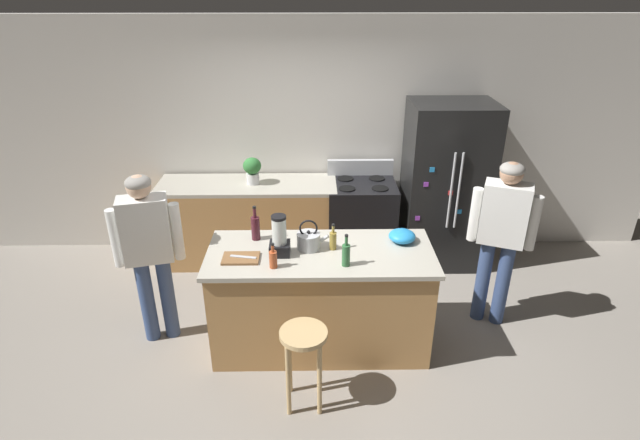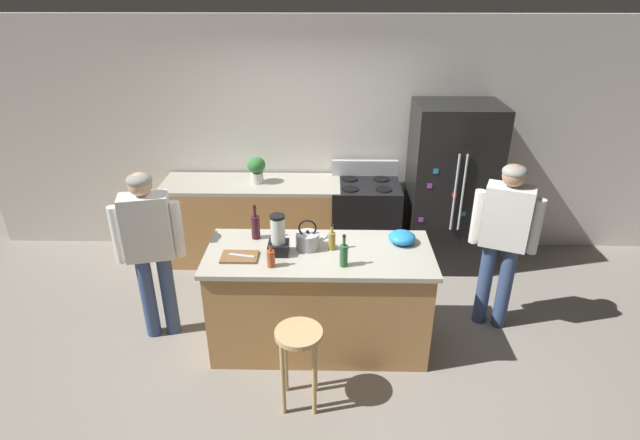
% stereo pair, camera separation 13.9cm
% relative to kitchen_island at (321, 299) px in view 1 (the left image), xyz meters
% --- Properties ---
extents(ground_plane, '(14.00, 14.00, 0.00)m').
position_rel_kitchen_island_xyz_m(ground_plane, '(0.00, 0.00, -0.48)').
color(ground_plane, gray).
extents(back_wall, '(8.00, 0.10, 2.70)m').
position_rel_kitchen_island_xyz_m(back_wall, '(0.00, 1.95, 0.87)').
color(back_wall, silver).
rests_on(back_wall, ground_plane).
extents(kitchen_island, '(1.92, 0.81, 0.96)m').
position_rel_kitchen_island_xyz_m(kitchen_island, '(0.00, 0.00, 0.00)').
color(kitchen_island, '#B7844C').
rests_on(kitchen_island, ground_plane).
extents(back_counter_run, '(2.00, 0.64, 0.96)m').
position_rel_kitchen_island_xyz_m(back_counter_run, '(-0.80, 1.55, -0.00)').
color(back_counter_run, '#B7844C').
rests_on(back_counter_run, ground_plane).
extents(refrigerator, '(0.90, 0.73, 1.87)m').
position_rel_kitchen_island_xyz_m(refrigerator, '(1.42, 1.50, 0.45)').
color(refrigerator, black).
rests_on(refrigerator, ground_plane).
extents(stove_range, '(0.76, 0.65, 1.14)m').
position_rel_kitchen_island_xyz_m(stove_range, '(0.49, 1.52, 0.01)').
color(stove_range, black).
rests_on(stove_range, ground_plane).
extents(person_by_island_left, '(0.59, 0.31, 1.61)m').
position_rel_kitchen_island_xyz_m(person_by_island_left, '(-1.48, 0.12, 0.49)').
color(person_by_island_left, '#384C7A').
rests_on(person_by_island_left, ground_plane).
extents(person_by_sink_right, '(0.58, 0.36, 1.63)m').
position_rel_kitchen_island_xyz_m(person_by_sink_right, '(1.64, 0.33, 0.51)').
color(person_by_sink_right, '#384C7A').
rests_on(person_by_sink_right, ground_plane).
extents(bar_stool, '(0.36, 0.36, 0.69)m').
position_rel_kitchen_island_xyz_m(bar_stool, '(-0.14, -0.72, 0.05)').
color(bar_stool, tan).
rests_on(bar_stool, ground_plane).
extents(potted_plant, '(0.20, 0.20, 0.30)m').
position_rel_kitchen_island_xyz_m(potted_plant, '(-0.73, 1.55, 0.65)').
color(potted_plant, silver).
rests_on(potted_plant, back_counter_run).
extents(blender_appliance, '(0.17, 0.17, 0.35)m').
position_rel_kitchen_island_xyz_m(blender_appliance, '(-0.34, -0.03, 0.63)').
color(blender_appliance, black).
rests_on(blender_appliance, kitchen_island).
extents(bottle_cooking_sauce, '(0.06, 0.06, 0.22)m').
position_rel_kitchen_island_xyz_m(bottle_cooking_sauce, '(-0.38, -0.24, 0.56)').
color(bottle_cooking_sauce, '#B24C26').
rests_on(bottle_cooking_sauce, kitchen_island).
extents(bottle_wine, '(0.08, 0.08, 0.32)m').
position_rel_kitchen_island_xyz_m(bottle_wine, '(-0.56, 0.23, 0.59)').
color(bottle_wine, '#471923').
rests_on(bottle_wine, kitchen_island).
extents(bottle_vinegar, '(0.06, 0.06, 0.24)m').
position_rel_kitchen_island_xyz_m(bottle_vinegar, '(0.11, 0.05, 0.56)').
color(bottle_vinegar, olive).
rests_on(bottle_vinegar, kitchen_island).
extents(bottle_olive_oil, '(0.07, 0.07, 0.28)m').
position_rel_kitchen_island_xyz_m(bottle_olive_oil, '(0.20, -0.22, 0.58)').
color(bottle_olive_oil, '#2D6638').
rests_on(bottle_olive_oil, kitchen_island).
extents(mixing_bowl, '(0.23, 0.23, 0.10)m').
position_rel_kitchen_island_xyz_m(mixing_bowl, '(0.71, 0.17, 0.53)').
color(mixing_bowl, '#268CD8').
rests_on(mixing_bowl, kitchen_island).
extents(tea_kettle, '(0.28, 0.20, 0.27)m').
position_rel_kitchen_island_xyz_m(tea_kettle, '(-0.10, 0.06, 0.56)').
color(tea_kettle, '#B7BABF').
rests_on(tea_kettle, kitchen_island).
extents(cutting_board, '(0.30, 0.20, 0.02)m').
position_rel_kitchen_island_xyz_m(cutting_board, '(-0.66, -0.12, 0.49)').
color(cutting_board, brown).
rests_on(cutting_board, kitchen_island).
extents(chef_knife, '(0.22, 0.07, 0.01)m').
position_rel_kitchen_island_xyz_m(chef_knife, '(-0.64, -0.12, 0.50)').
color(chef_knife, '#B7BABF').
rests_on(chef_knife, cutting_board).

